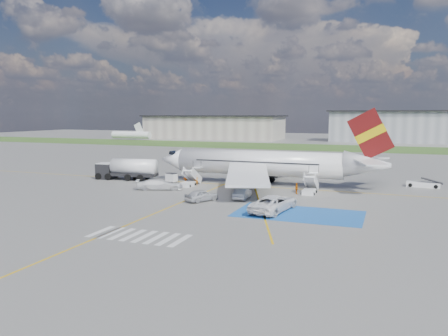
{
  "coord_description": "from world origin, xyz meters",
  "views": [
    {
      "loc": [
        19.21,
        -51.24,
        11.01
      ],
      "look_at": [
        -2.44,
        5.35,
        3.5
      ],
      "focal_mm": 35.0,
      "sensor_mm": 36.0,
      "label": 1
    }
  ],
  "objects_px": {
    "car_silver_b": "(242,193)",
    "gpu_cart": "(171,178)",
    "van_white_b": "(160,183)",
    "belt_loader": "(423,185)",
    "van_white_a": "(274,200)",
    "airliner": "(268,163)",
    "car_silver_a": "(201,195)",
    "fuel_tanker": "(127,171)"
  },
  "relations": [
    {
      "from": "fuel_tanker",
      "to": "car_silver_a",
      "type": "relative_size",
      "value": 2.39
    },
    {
      "from": "belt_loader",
      "to": "car_silver_a",
      "type": "bearing_deg",
      "value": -136.31
    },
    {
      "from": "belt_loader",
      "to": "van_white_a",
      "type": "xyz_separation_m",
      "value": [
        -17.05,
        -24.01,
        0.87
      ]
    },
    {
      "from": "fuel_tanker",
      "to": "van_white_b",
      "type": "distance_m",
      "value": 12.0
    },
    {
      "from": "van_white_a",
      "to": "car_silver_b",
      "type": "bearing_deg",
      "value": -35.61
    },
    {
      "from": "fuel_tanker",
      "to": "belt_loader",
      "type": "height_order",
      "value": "fuel_tanker"
    },
    {
      "from": "belt_loader",
      "to": "van_white_a",
      "type": "distance_m",
      "value": 29.46
    },
    {
      "from": "fuel_tanker",
      "to": "van_white_a",
      "type": "height_order",
      "value": "fuel_tanker"
    },
    {
      "from": "van_white_a",
      "to": "gpu_cart",
      "type": "bearing_deg",
      "value": -26.66
    },
    {
      "from": "car_silver_b",
      "to": "van_white_a",
      "type": "xyz_separation_m",
      "value": [
        5.66,
        -5.48,
        0.51
      ]
    },
    {
      "from": "car_silver_b",
      "to": "van_white_b",
      "type": "xyz_separation_m",
      "value": [
        -13.57,
        2.31,
        0.26
      ]
    },
    {
      "from": "car_silver_a",
      "to": "van_white_b",
      "type": "relative_size",
      "value": 0.88
    },
    {
      "from": "gpu_cart",
      "to": "van_white_a",
      "type": "bearing_deg",
      "value": -18.55
    },
    {
      "from": "gpu_cart",
      "to": "van_white_a",
      "type": "height_order",
      "value": "van_white_a"
    },
    {
      "from": "car_silver_b",
      "to": "gpu_cart",
      "type": "bearing_deg",
      "value": -35.65
    },
    {
      "from": "van_white_b",
      "to": "gpu_cart",
      "type": "bearing_deg",
      "value": -9.03
    },
    {
      "from": "airliner",
      "to": "belt_loader",
      "type": "distance_m",
      "value": 23.74
    },
    {
      "from": "gpu_cart",
      "to": "van_white_b",
      "type": "xyz_separation_m",
      "value": [
        1.69,
        -6.93,
        0.33
      ]
    },
    {
      "from": "van_white_a",
      "to": "van_white_b",
      "type": "bearing_deg",
      "value": -13.59
    },
    {
      "from": "airliner",
      "to": "gpu_cart",
      "type": "distance_m",
      "value": 15.83
    },
    {
      "from": "car_silver_a",
      "to": "van_white_a",
      "type": "height_order",
      "value": "van_white_a"
    },
    {
      "from": "car_silver_a",
      "to": "van_white_b",
      "type": "xyz_separation_m",
      "value": [
        -9.2,
        5.63,
        0.24
      ]
    },
    {
      "from": "gpu_cart",
      "to": "fuel_tanker",
      "type": "bearing_deg",
      "value": -161.92
    },
    {
      "from": "airliner",
      "to": "belt_loader",
      "type": "xyz_separation_m",
      "value": [
        22.63,
        6.49,
        -3.02
      ]
    },
    {
      "from": "airliner",
      "to": "car_silver_b",
      "type": "relative_size",
      "value": 8.24
    },
    {
      "from": "fuel_tanker",
      "to": "van_white_b",
      "type": "relative_size",
      "value": 2.09
    },
    {
      "from": "belt_loader",
      "to": "van_white_a",
      "type": "bearing_deg",
      "value": -120.59
    },
    {
      "from": "van_white_a",
      "to": "belt_loader",
      "type": "bearing_deg",
      "value": -116.92
    },
    {
      "from": "car_silver_a",
      "to": "car_silver_b",
      "type": "xyz_separation_m",
      "value": [
        4.37,
        3.32,
        -0.03
      ]
    },
    {
      "from": "car_silver_a",
      "to": "van_white_a",
      "type": "distance_m",
      "value": 10.27
    },
    {
      "from": "belt_loader",
      "to": "car_silver_a",
      "type": "xyz_separation_m",
      "value": [
        -27.08,
        -21.86,
        0.39
      ]
    },
    {
      "from": "belt_loader",
      "to": "car_silver_a",
      "type": "height_order",
      "value": "car_silver_a"
    },
    {
      "from": "car_silver_a",
      "to": "van_white_a",
      "type": "bearing_deg",
      "value": -164.95
    },
    {
      "from": "gpu_cart",
      "to": "car_silver_b",
      "type": "relative_size",
      "value": 0.45
    },
    {
      "from": "gpu_cart",
      "to": "belt_loader",
      "type": "relative_size",
      "value": 0.4
    },
    {
      "from": "airliner",
      "to": "van_white_b",
      "type": "height_order",
      "value": "airliner"
    },
    {
      "from": "car_silver_a",
      "to": "belt_loader",
      "type": "bearing_deg",
      "value": -113.9
    },
    {
      "from": "gpu_cart",
      "to": "car_silver_a",
      "type": "xyz_separation_m",
      "value": [
        10.9,
        -12.55,
        0.09
      ]
    },
    {
      "from": "belt_loader",
      "to": "van_white_a",
      "type": "relative_size",
      "value": 0.78
    },
    {
      "from": "airliner",
      "to": "car_silver_a",
      "type": "height_order",
      "value": "airliner"
    },
    {
      "from": "car_silver_a",
      "to": "car_silver_b",
      "type": "bearing_deg",
      "value": -115.56
    },
    {
      "from": "car_silver_a",
      "to": "van_white_b",
      "type": "height_order",
      "value": "van_white_b"
    }
  ]
}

